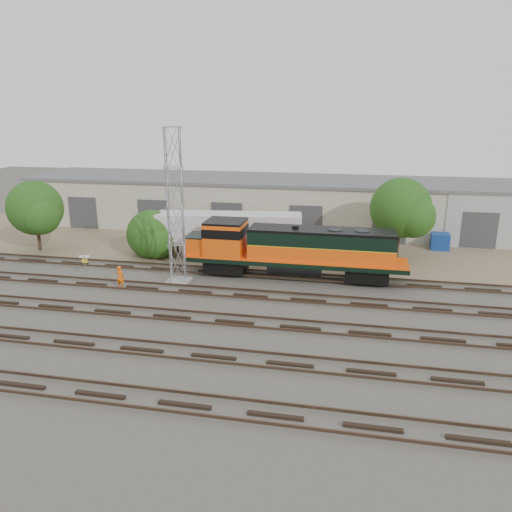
% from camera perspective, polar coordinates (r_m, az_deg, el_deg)
% --- Properties ---
extents(ground, '(140.00, 140.00, 0.00)m').
position_cam_1_polar(ground, '(33.15, -1.20, -5.59)').
color(ground, '#47423A').
rests_on(ground, ground).
extents(dirt_strip, '(80.00, 16.00, 0.02)m').
position_cam_1_polar(dirt_strip, '(47.14, 2.83, 1.15)').
color(dirt_strip, '#726047').
rests_on(dirt_strip, ground).
extents(tracks, '(80.00, 20.40, 0.28)m').
position_cam_1_polar(tracks, '(30.43, -2.46, -7.52)').
color(tracks, black).
rests_on(tracks, ground).
extents(warehouse, '(58.40, 10.40, 5.30)m').
position_cam_1_polar(warehouse, '(54.25, 4.23, 6.03)').
color(warehouse, beige).
rests_on(warehouse, ground).
extents(locomotive, '(16.69, 2.93, 4.01)m').
position_cam_1_polar(locomotive, '(37.64, 4.03, 0.81)').
color(locomotive, black).
rests_on(locomotive, tracks).
extents(signal_tower, '(1.66, 1.66, 11.27)m').
position_cam_1_polar(signal_tower, '(36.32, -9.19, 5.21)').
color(signal_tower, gray).
rests_on(signal_tower, ground).
extents(sign_post, '(0.78, 0.25, 1.94)m').
position_cam_1_polar(sign_post, '(39.71, -18.98, -0.66)').
color(sign_post, gray).
rests_on(sign_post, ground).
extents(worker, '(0.68, 0.51, 1.68)m').
position_cam_1_polar(worker, '(37.17, -15.26, -2.33)').
color(worker, '#F7620D').
rests_on(worker, ground).
extents(semi_trailer, '(12.68, 4.18, 3.83)m').
position_cam_1_polar(semi_trailer, '(43.22, -2.71, 3.03)').
color(semi_trailer, silver).
rests_on(semi_trailer, ground).
extents(dumpster_blue, '(1.66, 1.57, 1.50)m').
position_cam_1_polar(dumpster_blue, '(48.84, 20.28, 1.57)').
color(dumpster_blue, navy).
rests_on(dumpster_blue, ground).
extents(tree_west, '(5.13, 4.88, 6.39)m').
position_cam_1_polar(tree_west, '(48.62, -23.79, 4.85)').
color(tree_west, '#382619').
rests_on(tree_west, ground).
extents(tree_mid, '(4.52, 4.31, 4.31)m').
position_cam_1_polar(tree_mid, '(44.38, -11.67, 2.23)').
color(tree_mid, '#382619').
rests_on(tree_mid, ground).
extents(tree_east, '(5.40, 5.15, 6.95)m').
position_cam_1_polar(tree_east, '(43.98, 16.54, 5.03)').
color(tree_east, '#382619').
rests_on(tree_east, ground).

